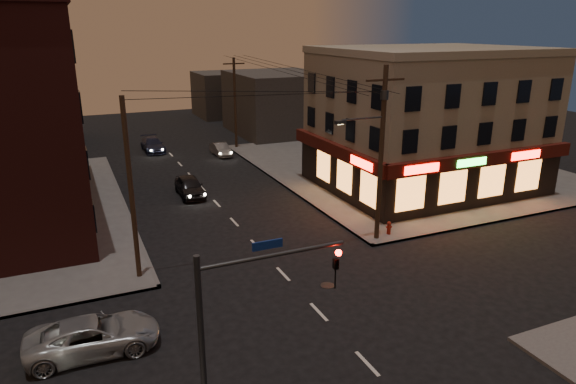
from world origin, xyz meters
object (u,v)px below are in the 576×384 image
sedan_far (153,145)px  sedan_mid (221,149)px  sedan_near (190,186)px  fire_hydrant (389,227)px  suv_cross (93,336)px

sedan_far → sedan_mid: bearing=-37.9°
sedan_near → fire_hydrant: 15.49m
fire_hydrant → sedan_near: bearing=126.1°
sedan_far → fire_hydrant: sedan_far is taller
sedan_mid → sedan_far: size_ratio=0.78×
sedan_mid → fire_hydrant: bearing=-83.8°
sedan_near → sedan_mid: bearing=63.8°
sedan_mid → fire_hydrant: 23.89m
sedan_mid → sedan_far: bearing=140.7°
suv_cross → sedan_far: size_ratio=1.06×
sedan_far → fire_hydrant: size_ratio=5.89×
sedan_mid → fire_hydrant: sedan_mid is taller
suv_cross → fire_hydrant: suv_cross is taller
sedan_near → sedan_mid: (5.74, 11.12, -0.13)m
sedan_near → sedan_far: sedan_near is taller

